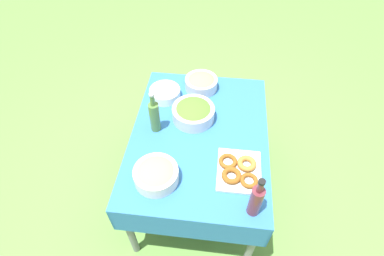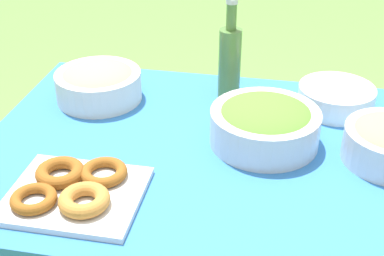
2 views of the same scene
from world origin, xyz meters
name	(u,v)px [view 2 (image 2 of 2)]	position (x,y,z in m)	size (l,w,h in m)	color
picnic_table	(208,177)	(0.00, 0.00, 0.63)	(1.26, 0.93, 0.72)	#2D6BB2
salad_bowl	(265,123)	(0.14, 0.06, 0.78)	(0.30, 0.30, 0.12)	silver
pasta_bowl	(98,83)	(-0.39, 0.22, 0.78)	(0.27, 0.27, 0.11)	silver
donut_platter	(74,189)	(-0.28, -0.27, 0.74)	(0.31, 0.29, 0.05)	silver
plate_stack	(336,98)	(0.34, 0.30, 0.76)	(0.23, 0.23, 0.07)	white
olive_oil_bottle	(230,61)	(0.01, 0.30, 0.85)	(0.07, 0.07, 0.32)	#4C7238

